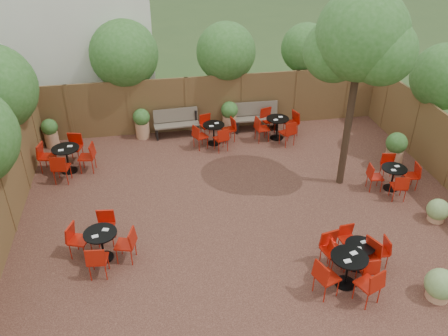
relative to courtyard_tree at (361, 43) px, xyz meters
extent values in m
plane|color=#354F23|center=(-3.04, -0.69, -4.19)|extent=(80.00, 80.00, 0.00)
cube|color=#3B2018|center=(-3.04, -0.69, -4.18)|extent=(12.00, 10.00, 0.02)
cube|color=#53371F|center=(-3.04, 4.31, -3.19)|extent=(12.00, 0.08, 2.00)
cube|color=#53371F|center=(-9.04, -0.69, -3.19)|extent=(0.08, 10.00, 2.00)
cube|color=silver|center=(-7.54, 7.31, -0.19)|extent=(5.00, 4.00, 8.00)
sphere|color=#2D5F1F|center=(-6.04, 5.01, -1.49)|extent=(2.33, 2.33, 2.33)
sphere|color=#2D5F1F|center=(-2.54, 4.91, -1.56)|extent=(2.08, 2.08, 2.08)
sphere|color=#2D5F1F|center=(0.46, 5.11, -1.64)|extent=(1.81, 1.81, 1.81)
sphere|color=#2D5F1F|center=(3.56, 1.31, -1.58)|extent=(2.02, 2.02, 2.02)
cylinder|color=black|center=(0.01, 0.01, -1.88)|extent=(0.23, 0.23, 4.58)
sphere|color=#2D5F1F|center=(0.01, 0.01, 0.19)|extent=(2.34, 2.34, 2.34)
sphere|color=#2D5F1F|center=(-0.49, 0.41, -0.32)|extent=(1.64, 1.64, 1.64)
sphere|color=#2D5F1F|center=(0.41, -0.39, -0.13)|extent=(1.71, 1.71, 1.71)
cube|color=brown|center=(-4.47, 3.86, -3.72)|extent=(1.58, 0.56, 0.05)
cube|color=brown|center=(-4.47, 4.06, -3.44)|extent=(1.56, 0.21, 0.47)
cube|color=black|center=(-5.18, 3.86, -3.96)|extent=(0.09, 0.47, 0.42)
cube|color=black|center=(-3.77, 3.86, -3.96)|extent=(0.09, 0.47, 0.42)
cube|color=brown|center=(-1.61, 3.86, -3.71)|extent=(1.62, 0.53, 0.05)
cube|color=brown|center=(-1.61, 4.07, -3.42)|extent=(1.61, 0.17, 0.49)
cube|color=black|center=(-2.34, 3.86, -3.95)|extent=(0.08, 0.48, 0.43)
cube|color=black|center=(-0.88, 3.86, -3.95)|extent=(0.08, 0.48, 0.43)
cylinder|color=black|center=(-6.74, -2.14, -4.15)|extent=(0.45, 0.45, 0.03)
cylinder|color=black|center=(-6.74, -2.14, -3.79)|extent=(0.05, 0.05, 0.71)
cylinder|color=black|center=(-6.74, -2.14, -3.43)|extent=(0.77, 0.77, 0.03)
cube|color=white|center=(-6.62, -2.06, -3.41)|extent=(0.16, 0.13, 0.02)
cube|color=white|center=(-6.84, -2.26, -3.41)|extent=(0.16, 0.13, 0.02)
cylinder|color=black|center=(-1.49, -3.94, -4.15)|extent=(0.46, 0.46, 0.03)
cylinder|color=black|center=(-1.49, -3.94, -3.78)|extent=(0.05, 0.05, 0.74)
cylinder|color=black|center=(-1.49, -3.94, -3.40)|extent=(0.80, 0.80, 0.03)
cube|color=white|center=(-1.36, -3.85, -3.37)|extent=(0.17, 0.14, 0.02)
cube|color=white|center=(-1.59, -4.06, -3.37)|extent=(0.17, 0.14, 0.02)
cylinder|color=black|center=(-1.02, -3.48, -4.15)|extent=(0.39, 0.39, 0.03)
cylinder|color=black|center=(-1.02, -3.48, -3.84)|extent=(0.04, 0.04, 0.62)
cylinder|color=black|center=(-1.02, -3.48, -3.52)|extent=(0.67, 0.67, 0.03)
cube|color=white|center=(-0.91, -3.41, -3.50)|extent=(0.13, 0.10, 0.01)
cube|color=white|center=(-1.11, -3.59, -3.50)|extent=(0.13, 0.10, 0.01)
cylinder|color=black|center=(1.32, -0.58, -4.15)|extent=(0.41, 0.41, 0.03)
cylinder|color=black|center=(1.32, -0.58, -3.82)|extent=(0.05, 0.05, 0.65)
cylinder|color=black|center=(1.32, -0.58, -3.49)|extent=(0.71, 0.71, 0.03)
cube|color=white|center=(1.44, -0.51, -3.46)|extent=(0.15, 0.13, 0.01)
cube|color=white|center=(1.23, -0.70, -3.46)|extent=(0.15, 0.13, 0.01)
cylinder|color=black|center=(-1.06, 3.09, -4.15)|extent=(0.45, 0.45, 0.03)
cylinder|color=black|center=(-1.06, 3.09, -3.79)|extent=(0.05, 0.05, 0.72)
cylinder|color=black|center=(-1.06, 3.09, -3.42)|extent=(0.78, 0.78, 0.03)
cube|color=white|center=(-0.94, 3.17, -3.40)|extent=(0.17, 0.14, 0.02)
cube|color=white|center=(-1.17, 2.96, -3.40)|extent=(0.17, 0.14, 0.02)
cylinder|color=black|center=(-7.96, 2.08, -4.15)|extent=(0.48, 0.48, 0.03)
cylinder|color=black|center=(-7.96, 2.08, -3.77)|extent=(0.05, 0.05, 0.76)
cylinder|color=black|center=(-7.96, 2.08, -3.38)|extent=(0.82, 0.82, 0.03)
cube|color=white|center=(-7.83, 2.16, -3.35)|extent=(0.18, 0.15, 0.02)
cube|color=white|center=(-8.07, 1.95, -3.35)|extent=(0.18, 0.15, 0.02)
cylinder|color=black|center=(-3.29, 3.08, -4.15)|extent=(0.43, 0.43, 0.03)
cylinder|color=black|center=(-3.29, 3.08, -3.81)|extent=(0.05, 0.05, 0.68)
cylinder|color=black|center=(-3.29, 3.08, -3.46)|extent=(0.74, 0.74, 0.03)
cube|color=white|center=(-3.17, 3.15, -3.44)|extent=(0.16, 0.14, 0.01)
cube|color=white|center=(-3.38, 2.96, -3.44)|extent=(0.16, 0.14, 0.01)
cylinder|color=tan|center=(-5.66, 4.01, -3.89)|extent=(0.48, 0.48, 0.55)
sphere|color=#2D5F1F|center=(-5.66, 4.01, -3.40)|extent=(0.58, 0.58, 0.58)
cylinder|color=tan|center=(-2.57, 4.01, -3.88)|extent=(0.50, 0.50, 0.57)
sphere|color=#2D5F1F|center=(-2.57, 4.01, -3.37)|extent=(0.60, 0.60, 0.60)
cylinder|color=tan|center=(-8.69, 3.87, -3.91)|extent=(0.45, 0.45, 0.51)
sphere|color=#2D5F1F|center=(-8.69, 3.87, -3.45)|extent=(0.54, 0.54, 0.54)
cylinder|color=tan|center=(1.95, 0.54, -3.86)|extent=(0.54, 0.54, 0.61)
sphere|color=#2D5F1F|center=(1.95, 0.54, -3.31)|extent=(0.64, 0.64, 0.64)
cylinder|color=tan|center=(0.29, -4.65, -4.06)|extent=(0.48, 0.48, 0.22)
sphere|color=#70904A|center=(0.29, -4.65, -3.78)|extent=(0.66, 0.66, 0.66)
cylinder|color=tan|center=(1.77, -2.18, -4.07)|extent=(0.42, 0.42, 0.19)
sphere|color=#70904A|center=(1.77, -2.18, -3.83)|extent=(0.57, 0.57, 0.57)
camera|label=1|loc=(-5.42, -10.75, 3.25)|focal=37.01mm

